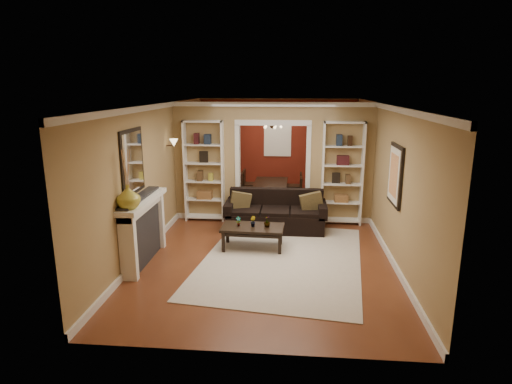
# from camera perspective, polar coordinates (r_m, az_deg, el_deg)

# --- Properties ---
(floor) EXTENTS (8.00, 8.00, 0.00)m
(floor) POSITION_cam_1_polar(r_m,az_deg,el_deg) (8.92, 1.77, -5.96)
(floor) COLOR brown
(floor) RESTS_ON ground
(ceiling) EXTENTS (8.00, 8.00, 0.00)m
(ceiling) POSITION_cam_1_polar(r_m,az_deg,el_deg) (8.39, 1.91, 11.65)
(ceiling) COLOR white
(ceiling) RESTS_ON ground
(wall_back) EXTENTS (8.00, 0.00, 8.00)m
(wall_back) POSITION_cam_1_polar(r_m,az_deg,el_deg) (12.50, 2.90, 6.16)
(wall_back) COLOR #A18455
(wall_back) RESTS_ON ground
(wall_front) EXTENTS (8.00, 0.00, 8.00)m
(wall_front) POSITION_cam_1_polar(r_m,az_deg,el_deg) (4.71, -0.98, -7.00)
(wall_front) COLOR #A18455
(wall_front) RESTS_ON ground
(wall_left) EXTENTS (0.00, 8.00, 8.00)m
(wall_left) POSITION_cam_1_polar(r_m,az_deg,el_deg) (8.96, -12.69, 2.76)
(wall_left) COLOR #A18455
(wall_left) RESTS_ON ground
(wall_right) EXTENTS (0.00, 8.00, 8.00)m
(wall_right) POSITION_cam_1_polar(r_m,az_deg,el_deg) (8.72, 16.77, 2.21)
(wall_right) COLOR #A18455
(wall_right) RESTS_ON ground
(partition_wall) EXTENTS (4.50, 0.15, 2.70)m
(partition_wall) POSITION_cam_1_polar(r_m,az_deg,el_deg) (9.73, 2.24, 3.95)
(partition_wall) COLOR #A18455
(partition_wall) RESTS_ON floor
(red_back_panel) EXTENTS (4.44, 0.04, 2.64)m
(red_back_panel) POSITION_cam_1_polar(r_m,az_deg,el_deg) (12.47, 2.89, 6.01)
(red_back_panel) COLOR maroon
(red_back_panel) RESTS_ON floor
(dining_window) EXTENTS (0.78, 0.03, 0.98)m
(dining_window) POSITION_cam_1_polar(r_m,az_deg,el_deg) (12.40, 2.89, 7.04)
(dining_window) COLOR #8CA5CC
(dining_window) RESTS_ON wall_back
(area_rug) EXTENTS (3.22, 4.17, 0.01)m
(area_rug) POSITION_cam_1_polar(r_m,az_deg,el_deg) (7.80, 3.49, -8.92)
(area_rug) COLOR beige
(area_rug) RESTS_ON floor
(sofa) EXTENTS (2.16, 0.93, 0.84)m
(sofa) POSITION_cam_1_polar(r_m,az_deg,el_deg) (9.21, 2.63, -2.57)
(sofa) COLOR black
(sofa) RESTS_ON floor
(pillow_left) EXTENTS (0.44, 0.25, 0.43)m
(pillow_left) POSITION_cam_1_polar(r_m,az_deg,el_deg) (9.20, -2.12, -1.26)
(pillow_left) COLOR brown
(pillow_left) RESTS_ON sofa
(pillow_right) EXTENTS (0.48, 0.21, 0.46)m
(pillow_right) POSITION_cam_1_polar(r_m,az_deg,el_deg) (9.13, 7.44, -1.38)
(pillow_right) COLOR brown
(pillow_right) RESTS_ON sofa
(coffee_table) EXTENTS (1.20, 0.68, 0.44)m
(coffee_table) POSITION_cam_1_polar(r_m,az_deg,el_deg) (8.21, -0.43, -6.08)
(coffee_table) COLOR black
(coffee_table) RESTS_ON floor
(plant_left) EXTENTS (0.12, 0.10, 0.18)m
(plant_left) POSITION_cam_1_polar(r_m,az_deg,el_deg) (8.14, -2.36, -3.94)
(plant_left) COLOR #336626
(plant_left) RESTS_ON coffee_table
(plant_center) EXTENTS (0.13, 0.14, 0.20)m
(plant_center) POSITION_cam_1_polar(r_m,az_deg,el_deg) (8.11, -0.44, -3.95)
(plant_center) COLOR #336626
(plant_center) RESTS_ON coffee_table
(plant_right) EXTENTS (0.16, 0.16, 0.21)m
(plant_right) POSITION_cam_1_polar(r_m,az_deg,el_deg) (8.09, 1.49, -3.96)
(plant_right) COLOR #336626
(plant_right) RESTS_ON coffee_table
(bookshelf_left) EXTENTS (0.90, 0.30, 2.30)m
(bookshelf_left) POSITION_cam_1_polar(r_m,az_deg,el_deg) (9.80, -6.92, 2.74)
(bookshelf_left) COLOR white
(bookshelf_left) RESTS_ON floor
(bookshelf_right) EXTENTS (0.90, 0.30, 2.30)m
(bookshelf_right) POSITION_cam_1_polar(r_m,az_deg,el_deg) (9.65, 11.42, 2.40)
(bookshelf_right) COLOR white
(bookshelf_right) RESTS_ON floor
(fireplace) EXTENTS (0.32, 1.70, 1.16)m
(fireplace) POSITION_cam_1_polar(r_m,az_deg,el_deg) (7.73, -14.59, -5.03)
(fireplace) COLOR white
(fireplace) RESTS_ON floor
(vase) EXTENTS (0.38, 0.38, 0.39)m
(vase) POSITION_cam_1_polar(r_m,az_deg,el_deg) (6.96, -16.66, -0.62)
(vase) COLOR #AAA337
(vase) RESTS_ON fireplace
(mirror) EXTENTS (0.03, 0.95, 1.10)m
(mirror) POSITION_cam_1_polar(r_m,az_deg,el_deg) (7.49, -16.17, 3.90)
(mirror) COLOR silver
(mirror) RESTS_ON wall_left
(wall_sconce) EXTENTS (0.18, 0.18, 0.22)m
(wall_sconce) POSITION_cam_1_polar(r_m,az_deg,el_deg) (9.38, -11.25, 6.29)
(wall_sconce) COLOR #FFE0A5
(wall_sconce) RESTS_ON wall_left
(framed_art) EXTENTS (0.04, 0.85, 1.05)m
(framed_art) POSITION_cam_1_polar(r_m,az_deg,el_deg) (7.72, 18.02, 2.16)
(framed_art) COLOR black
(framed_art) RESTS_ON wall_right
(dining_table) EXTENTS (1.57, 0.87, 0.55)m
(dining_table) POSITION_cam_1_polar(r_m,az_deg,el_deg) (11.37, 2.12, -0.12)
(dining_table) COLOR black
(dining_table) RESTS_ON floor
(dining_chair_nw) EXTENTS (0.46, 0.46, 0.87)m
(dining_chair_nw) POSITION_cam_1_polar(r_m,az_deg,el_deg) (11.08, -0.80, 0.37)
(dining_chair_nw) COLOR black
(dining_chair_nw) RESTS_ON floor
(dining_chair_ne) EXTENTS (0.51, 0.51, 0.81)m
(dining_chair_ne) POSITION_cam_1_polar(r_m,az_deg,el_deg) (11.03, 4.90, 0.08)
(dining_chair_ne) COLOR black
(dining_chair_ne) RESTS_ON floor
(dining_chair_sw) EXTENTS (0.53, 0.53, 0.84)m
(dining_chair_sw) POSITION_cam_1_polar(r_m,az_deg,el_deg) (11.67, -0.50, 0.99)
(dining_chair_sw) COLOR black
(dining_chair_sw) RESTS_ON floor
(dining_chair_se) EXTENTS (0.49, 0.49, 0.79)m
(dining_chair_se) POSITION_cam_1_polar(r_m,az_deg,el_deg) (11.62, 4.91, 0.75)
(dining_chair_se) COLOR black
(dining_chair_se) RESTS_ON floor
(chandelier) EXTENTS (0.50, 0.50, 0.30)m
(chandelier) POSITION_cam_1_polar(r_m,az_deg,el_deg) (11.13, 2.67, 8.69)
(chandelier) COLOR #362418
(chandelier) RESTS_ON ceiling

